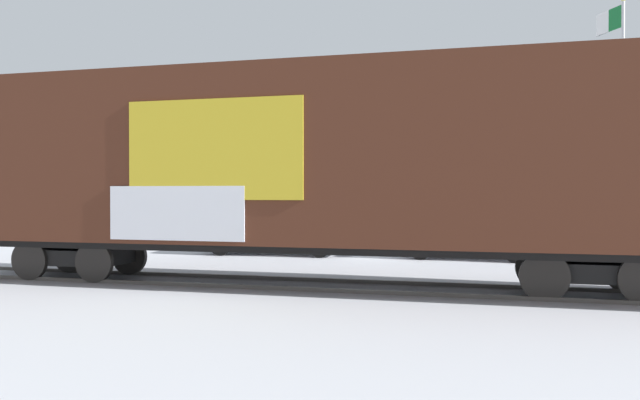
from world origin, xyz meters
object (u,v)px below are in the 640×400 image
object	(u,v)px
parked_car_silver	(275,229)
parked_car_white	(468,231)
flagpole	(618,89)
freight_car	(308,160)

from	to	relation	value
parked_car_silver	parked_car_white	size ratio (longest dim) A/B	1.18
parked_car_silver	parked_car_white	world-z (taller)	parked_car_white
flagpole	parked_car_silver	xyz separation A→B (m)	(-11.46, -5.97, -5.09)
parked_car_silver	flagpole	bearing A→B (deg)	27.52
freight_car	parked_car_silver	bearing A→B (deg)	114.49
freight_car	parked_car_silver	distance (m)	7.49
flagpole	parked_car_white	bearing A→B (deg)	-132.32
flagpole	parked_car_silver	distance (m)	13.89
flagpole	freight_car	bearing A→B (deg)	-123.95
parked_car_silver	parked_car_white	xyz separation A→B (m)	(6.20, 0.20, 0.02)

